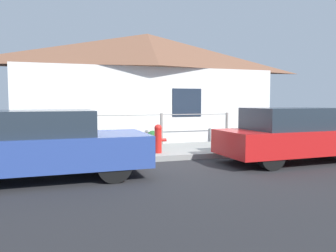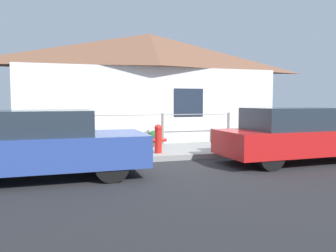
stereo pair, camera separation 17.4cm
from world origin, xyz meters
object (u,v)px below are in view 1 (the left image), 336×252
(potted_plant_near_hydrant, at_px, (153,138))
(car_left, at_px, (42,144))
(car_right, at_px, (294,135))
(fire_hydrant, at_px, (158,138))

(potted_plant_near_hydrant, bearing_deg, car_left, -137.25)
(car_right, distance_m, fire_hydrant, 3.56)
(fire_hydrant, bearing_deg, car_right, -26.66)
(car_left, distance_m, potted_plant_near_hydrant, 4.22)
(car_right, xyz_separation_m, fire_hydrant, (-3.18, 1.60, -0.14))
(car_left, relative_size, car_right, 1.02)
(car_right, distance_m, potted_plant_near_hydrant, 4.13)
(car_right, height_order, fire_hydrant, car_right)
(car_left, relative_size, potted_plant_near_hydrant, 8.21)
(fire_hydrant, relative_size, potted_plant_near_hydrant, 1.56)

